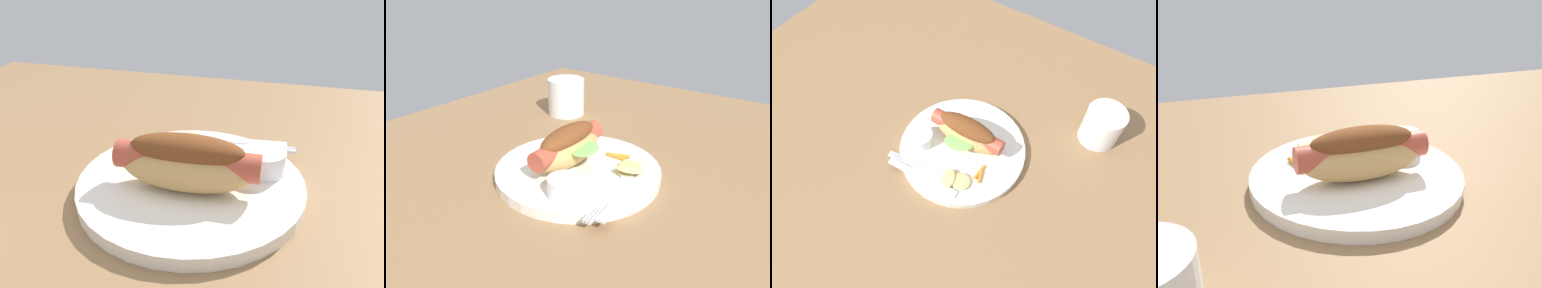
{
  "view_description": "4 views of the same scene",
  "coord_description": "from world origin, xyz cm",
  "views": [
    {
      "loc": [
        5.99,
        -34.43,
        25.88
      ],
      "look_at": [
        -4.31,
        4.37,
        5.16
      ],
      "focal_mm": 36.7,
      "sensor_mm": 36.0,
      "label": 1
    },
    {
      "loc": [
        39.81,
        34.72,
        30.34
      ],
      "look_at": [
        -4.09,
        2.53,
        5.52
      ],
      "focal_mm": 36.3,
      "sensor_mm": 36.0,
      "label": 2
    },
    {
      "loc": [
        -26.84,
        35.9,
        64.18
      ],
      "look_at": [
        -5.21,
        3.84,
        5.41
      ],
      "focal_mm": 33.69,
      "sensor_mm": 36.0,
      "label": 3
    },
    {
      "loc": [
        -19.56,
        -42.94,
        25.73
      ],
      "look_at": [
        -4.63,
        3.04,
        5.09
      ],
      "focal_mm": 40.84,
      "sensor_mm": 36.0,
      "label": 4
    }
  ],
  "objects": [
    {
      "name": "ground_plane",
      "position": [
        0.0,
        0.0,
        -0.9
      ],
      "size": [
        120.0,
        90.0,
        1.8
      ],
      "primitive_type": "cube",
      "color": "olive"
    },
    {
      "name": "plate",
      "position": [
        -3.97,
        2.6,
        0.8
      ],
      "size": [
        26.01,
        26.01,
        1.6
      ],
      "primitive_type": "cylinder",
      "color": "white",
      "rests_on": "ground_plane"
    },
    {
      "name": "hot_dog",
      "position": [
        -3.93,
        0.79,
        4.84
      ],
      "size": [
        15.92,
        9.36,
        6.42
      ],
      "rotation": [
        0.0,
        0.0,
        0.03
      ],
      "color": "tan",
      "rests_on": "plate"
    },
    {
      "name": "sauce_ramekin",
      "position": [
        3.91,
        6.24,
        2.98
      ],
      "size": [
        5.01,
        5.01,
        2.76
      ],
      "primitive_type": "cylinder",
      "color": "white",
      "rests_on": "plate"
    },
    {
      "name": "fork",
      "position": [
        0.11,
        11.28,
        1.8
      ],
      "size": [
        14.29,
        3.12,
        0.4
      ],
      "rotation": [
        0.0,
        0.0,
        0.14
      ],
      "color": "silver",
      "rests_on": "plate"
    },
    {
      "name": "knife",
      "position": [
        -1.4,
        12.89,
        1.78
      ],
      "size": [
        15.62,
        2.58,
        0.36
      ],
      "primitive_type": "cube",
      "rotation": [
        0.0,
        0.0,
        0.08
      ],
      "color": "silver",
      "rests_on": "plate"
    },
    {
      "name": "chips_pile",
      "position": [
        -7.16,
        9.99,
        2.33
      ],
      "size": [
        6.87,
        5.99,
        1.61
      ],
      "color": "#E0C479",
      "rests_on": "plate"
    },
    {
      "name": "carrot_garnish",
      "position": [
        -10.47,
        6.12,
        1.94
      ],
      "size": [
        1.82,
        3.83,
        0.69
      ],
      "color": "orange",
      "rests_on": "plate"
    },
    {
      "name": "drinking_cup",
      "position": [
        -25.87,
        -16.73,
        4.02
      ],
      "size": [
        8.03,
        8.03,
        8.04
      ],
      "primitive_type": "cylinder",
      "color": "white",
      "rests_on": "ground_plane"
    }
  ]
}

